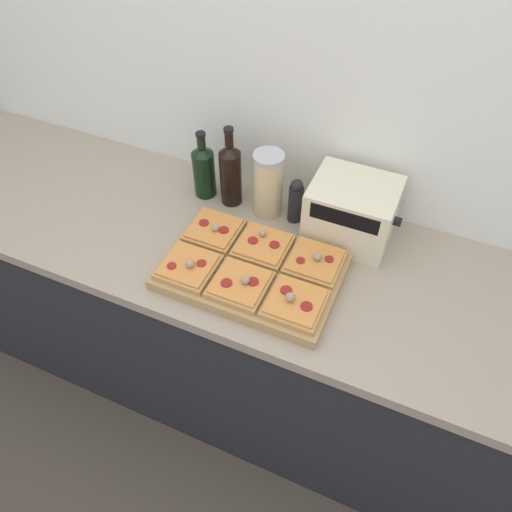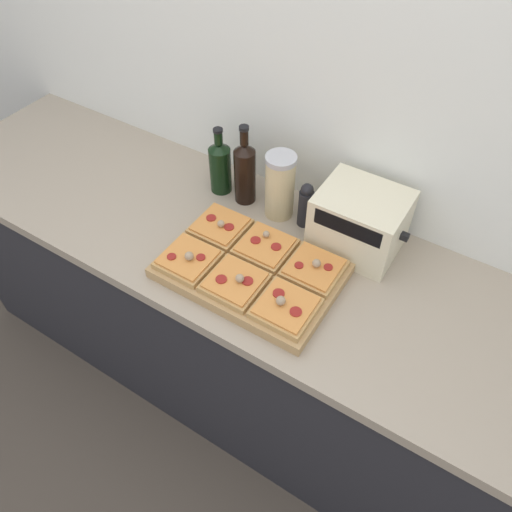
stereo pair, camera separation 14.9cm
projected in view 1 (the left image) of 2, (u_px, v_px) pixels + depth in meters
ground_plane at (224, 451)px, 2.04m from camera, size 12.00×12.00×0.00m
wall_back at (302, 94)px, 1.54m from camera, size 6.00×0.06×2.50m
kitchen_counter at (256, 330)px, 1.91m from camera, size 2.63×0.67×0.89m
cutting_board at (252, 271)px, 1.50m from camera, size 0.52×0.35×0.04m
pizza_slice_back_left at (214, 230)px, 1.57m from camera, size 0.16×0.16×0.05m
pizza_slice_back_center at (263, 245)px, 1.53m from camera, size 0.16×0.16×0.05m
pizza_slice_back_right at (315, 262)px, 1.48m from camera, size 0.16×0.16×0.05m
pizza_slice_front_left at (188, 266)px, 1.47m from camera, size 0.16×0.16×0.05m
pizza_slice_front_center at (240, 284)px, 1.42m from camera, size 0.16×0.16×0.05m
pizza_slice_front_right at (295, 303)px, 1.38m from camera, size 0.16×0.16×0.06m
olive_oil_bottle at (204, 170)px, 1.70m from camera, size 0.08×0.08×0.25m
wine_bottle at (231, 173)px, 1.66m from camera, size 0.07×0.07×0.29m
grain_jar_tall at (268, 184)px, 1.62m from camera, size 0.10×0.10×0.23m
pepper_mill at (296, 201)px, 1.62m from camera, size 0.05×0.05×0.16m
toaster_oven at (352, 211)px, 1.56m from camera, size 0.29×0.22×0.20m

